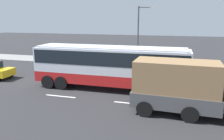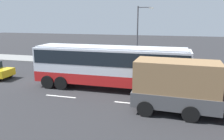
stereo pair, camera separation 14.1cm
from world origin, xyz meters
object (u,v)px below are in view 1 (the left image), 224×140
at_px(pedestrian_near_curb, 106,54).
at_px(coach_bus, 110,63).
at_px(street_lamp, 140,32).
at_px(cargo_truck, 191,87).
at_px(pedestrian_at_crossing, 117,56).

bearing_deg(pedestrian_near_curb, coach_bus, -29.26).
xyz_separation_m(pedestrian_near_curb, street_lamp, (4.62, -1.83, 2.98)).
bearing_deg(street_lamp, pedestrian_near_curb, 158.36).
bearing_deg(coach_bus, pedestrian_near_curb, 108.57).
distance_m(cargo_truck, pedestrian_near_curb, 17.14).
xyz_separation_m(pedestrian_near_curb, pedestrian_at_crossing, (1.72, -0.93, -0.04)).
distance_m(coach_bus, pedestrian_at_crossing, 9.97).
height_order(pedestrian_at_crossing, street_lamp, street_lamp).
relative_size(cargo_truck, pedestrian_near_curb, 4.39).
distance_m(cargo_truck, pedestrian_at_crossing, 15.44).
xyz_separation_m(coach_bus, pedestrian_near_curb, (-3.62, 10.66, -1.04)).
bearing_deg(pedestrian_near_curb, cargo_truck, -13.90).
relative_size(coach_bus, pedestrian_at_crossing, 7.68).
height_order(cargo_truck, pedestrian_near_curb, cargo_truck).
relative_size(cargo_truck, street_lamp, 1.07).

